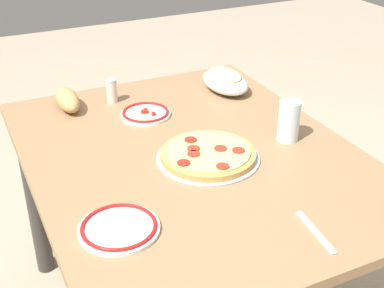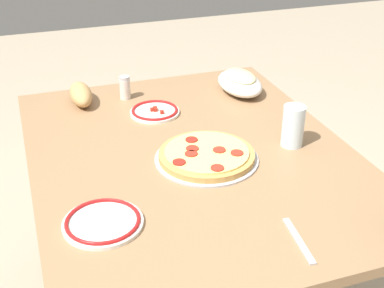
% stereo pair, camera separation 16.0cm
% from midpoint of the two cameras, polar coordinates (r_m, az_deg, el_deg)
% --- Properties ---
extents(dining_table, '(1.24, 0.96, 0.75)m').
position_cam_midpoint_polar(dining_table, '(1.68, 2.74, -4.59)').
color(dining_table, '#93704C').
rests_on(dining_table, ground).
extents(pepperoni_pizza, '(0.31, 0.31, 0.03)m').
position_cam_midpoint_polar(pepperoni_pizza, '(1.58, 4.48, -1.33)').
color(pepperoni_pizza, '#B7B7BC').
rests_on(pepperoni_pizza, dining_table).
extents(baked_pasta_dish, '(0.24, 0.15, 0.08)m').
position_cam_midpoint_polar(baked_pasta_dish, '(2.04, 7.41, 6.57)').
color(baked_pasta_dish, white).
rests_on(baked_pasta_dish, dining_table).
extents(water_glass, '(0.07, 0.07, 0.13)m').
position_cam_midpoint_polar(water_glass, '(1.68, 13.51, 1.82)').
color(water_glass, silver).
rests_on(water_glass, dining_table).
extents(side_plate_near, '(0.17, 0.17, 0.02)m').
position_cam_midpoint_polar(side_plate_near, '(1.86, -1.56, 3.47)').
color(side_plate_near, white).
rests_on(side_plate_near, dining_table).
extents(side_plate_far, '(0.20, 0.20, 0.02)m').
position_cam_midpoint_polar(side_plate_far, '(1.32, -6.10, -8.44)').
color(side_plate_far, white).
rests_on(side_plate_far, dining_table).
extents(bread_loaf, '(0.18, 0.08, 0.07)m').
position_cam_midpoint_polar(bread_loaf, '(1.96, -9.55, 5.22)').
color(bread_loaf, tan).
rests_on(bread_loaf, dining_table).
extents(spice_shaker, '(0.04, 0.04, 0.09)m').
position_cam_midpoint_polar(spice_shaker, '(1.97, -4.90, 5.99)').
color(spice_shaker, silver).
rests_on(spice_shaker, dining_table).
extents(fork_right, '(0.17, 0.04, 0.00)m').
position_cam_midpoint_polar(fork_right, '(1.31, 14.90, -10.08)').
color(fork_right, '#B7B7BC').
rests_on(fork_right, dining_table).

